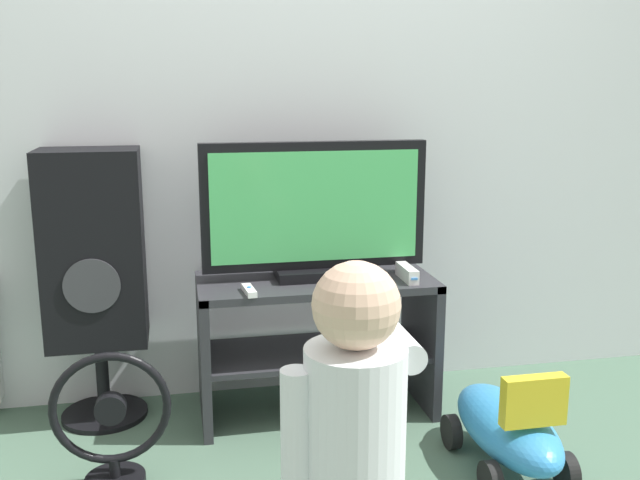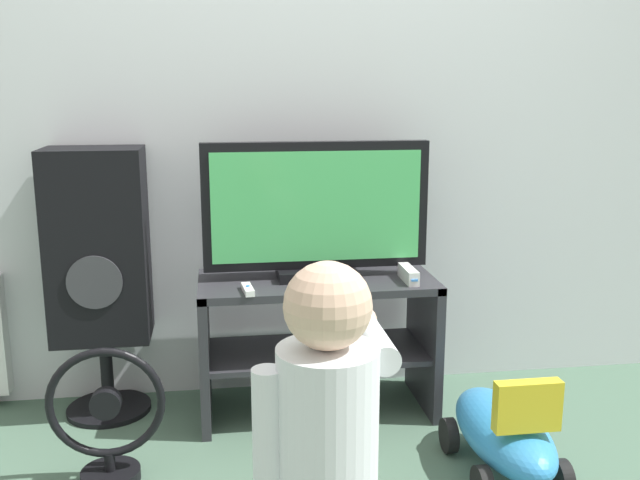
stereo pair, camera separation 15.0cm
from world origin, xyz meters
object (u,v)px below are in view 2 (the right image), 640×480
(television, at_px, (316,212))
(game_console, at_px, (408,274))
(child, at_px, (328,420))
(ride_on_toy, at_px, (504,432))
(floor_fan, at_px, (107,422))
(speaker_tower, at_px, (99,251))
(remote_primary, at_px, (248,289))

(television, height_order, game_console, television)
(child, xyz_separation_m, ride_on_toy, (0.71, 0.60, -0.40))
(child, xyz_separation_m, floor_fan, (-0.63, 0.76, -0.34))
(speaker_tower, bearing_deg, game_console, -9.48)
(remote_primary, relative_size, speaker_tower, 0.12)
(television, distance_m, ride_on_toy, 1.07)
(remote_primary, distance_m, speaker_tower, 0.64)
(child, height_order, floor_fan, child)
(game_console, distance_m, floor_fan, 1.23)
(television, relative_size, floor_fan, 1.86)
(television, xyz_separation_m, child, (-0.14, -1.21, -0.28))
(television, relative_size, child, 0.95)
(speaker_tower, bearing_deg, remote_primary, -24.89)
(television, xyz_separation_m, ride_on_toy, (0.56, -0.61, -0.67))
(remote_primary, distance_m, child, 1.05)
(remote_primary, xyz_separation_m, child, (0.14, -1.04, -0.02))
(child, relative_size, ride_on_toy, 1.54)
(game_console, height_order, floor_fan, game_console)
(child, bearing_deg, floor_fan, 129.67)
(game_console, distance_m, speaker_tower, 1.22)
(remote_primary, bearing_deg, floor_fan, -149.75)
(speaker_tower, bearing_deg, floor_fan, -81.65)
(game_console, height_order, speaker_tower, speaker_tower)
(television, bearing_deg, floor_fan, -149.23)
(child, bearing_deg, speaker_tower, 118.45)
(remote_primary, bearing_deg, child, -82.50)
(game_console, bearing_deg, floor_fan, -162.68)
(game_console, xyz_separation_m, speaker_tower, (-1.20, 0.20, 0.09))
(speaker_tower, relative_size, ride_on_toy, 1.77)
(television, xyz_separation_m, speaker_tower, (-0.85, 0.09, -0.15))
(remote_primary, bearing_deg, ride_on_toy, -27.39)
(game_console, height_order, child, child)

